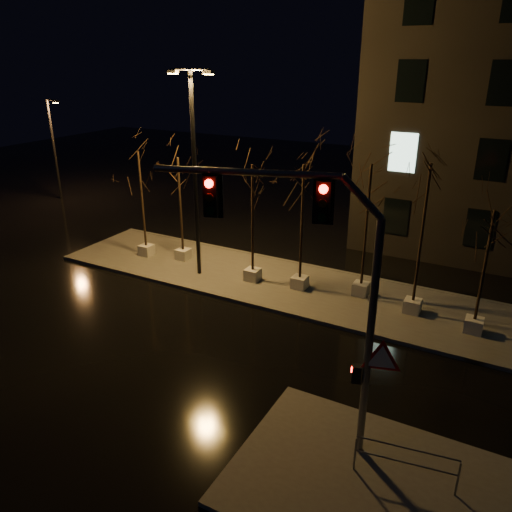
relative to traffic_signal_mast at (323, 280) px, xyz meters
The scene contains 14 objects.
ground 8.10m from the traffic_signal_mast, 152.76° to the left, with size 90.00×90.00×0.00m, color black.
median 11.66m from the traffic_signal_mast, 122.42° to the left, with size 22.00×5.00×0.15m, color #4D4A45.
sidewalk_corner 5.30m from the traffic_signal_mast, 17.68° to the right, with size 7.00×5.00×0.15m, color #4D4A45.
tree_0 15.61m from the traffic_signal_mast, 146.46° to the left, with size 1.80×1.80×5.57m.
tree_1 14.23m from the traffic_signal_mast, 140.39° to the left, with size 1.80×1.80×5.38m.
tree_2 10.74m from the traffic_signal_mast, 127.69° to the left, with size 1.80×1.80×5.57m.
tree_3 9.76m from the traffic_signal_mast, 116.09° to the left, with size 1.80×1.80×5.76m.
tree_4 9.56m from the traffic_signal_mast, 100.00° to the left, with size 1.80×1.80×5.91m.
tree_5 8.88m from the traffic_signal_mast, 85.59° to the left, with size 1.80×1.80×6.26m.
tree_6 8.97m from the traffic_signal_mast, 69.80° to the left, with size 1.80×1.80×4.94m.
traffic_signal_mast is the anchor object (origin of this frame).
streetlight_main 12.20m from the traffic_signal_mast, 139.11° to the left, with size 2.31×0.33×9.27m.
streetlight_far 30.06m from the traffic_signal_mast, 150.66° to the left, with size 1.40×0.44×7.13m.
guard_rail_a 4.83m from the traffic_signal_mast, ahead, with size 2.44×0.42×1.06m.
Camera 1 is at (9.35, -13.02, 9.88)m, focal length 35.00 mm.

